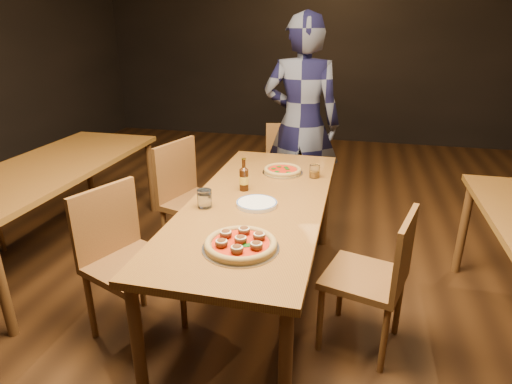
% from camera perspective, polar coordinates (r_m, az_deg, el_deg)
% --- Properties ---
extents(ground, '(9.00, 9.00, 0.00)m').
position_cam_1_polar(ground, '(2.95, 0.23, -14.60)').
color(ground, black).
extents(room_shell, '(9.00, 9.00, 9.00)m').
position_cam_1_polar(room_shell, '(2.39, 0.31, 24.27)').
color(room_shell, black).
rests_on(room_shell, ground).
extents(table_main, '(0.80, 2.00, 0.75)m').
position_cam_1_polar(table_main, '(2.61, 0.26, -2.50)').
color(table_main, brown).
rests_on(table_main, ground).
extents(table_left, '(0.80, 2.00, 0.75)m').
position_cam_1_polar(table_left, '(3.61, -25.79, 2.20)').
color(table_left, brown).
rests_on(table_left, ground).
extents(chair_main_nw, '(0.57, 0.57, 0.94)m').
position_cam_1_polar(chair_main_nw, '(2.56, -16.08, -9.27)').
color(chair_main_nw, brown).
rests_on(chair_main_nw, ground).
extents(chair_main_sw, '(0.56, 0.56, 0.97)m').
position_cam_1_polar(chair_main_sw, '(3.26, -7.57, -1.36)').
color(chair_main_sw, brown).
rests_on(chair_main_sw, ground).
extents(chair_main_e, '(0.51, 0.51, 0.88)m').
position_cam_1_polar(chair_main_e, '(2.48, 14.21, -10.84)').
color(chair_main_e, brown).
rests_on(chair_main_e, ground).
extents(chair_end, '(0.54, 0.54, 0.96)m').
position_cam_1_polar(chair_end, '(3.77, 4.82, 1.89)').
color(chair_end, brown).
rests_on(chair_end, ground).
extents(pizza_meatball, '(0.37, 0.37, 0.07)m').
position_cam_1_polar(pizza_meatball, '(2.03, -2.05, -6.89)').
color(pizza_meatball, '#B7B7BF').
rests_on(pizza_meatball, table_main).
extents(pizza_margherita, '(0.29, 0.29, 0.04)m').
position_cam_1_polar(pizza_margherita, '(3.06, 3.57, 2.91)').
color(pizza_margherita, '#B7B7BF').
rests_on(pizza_margherita, table_main).
extents(plate_stack, '(0.24, 0.24, 0.02)m').
position_cam_1_polar(plate_stack, '(2.50, 0.10, -1.56)').
color(plate_stack, white).
rests_on(plate_stack, table_main).
extents(beer_bottle, '(0.06, 0.06, 0.21)m').
position_cam_1_polar(beer_bottle, '(2.71, -1.62, 1.72)').
color(beer_bottle, black).
rests_on(beer_bottle, table_main).
extents(water_glass, '(0.08, 0.08, 0.11)m').
position_cam_1_polar(water_glass, '(2.48, -6.87, -0.87)').
color(water_glass, white).
rests_on(water_glass, table_main).
extents(amber_glass, '(0.07, 0.07, 0.09)m').
position_cam_1_polar(amber_glass, '(2.98, 7.81, 2.75)').
color(amber_glass, '#9F5D12').
rests_on(amber_glass, table_main).
extents(diner, '(0.68, 0.46, 1.85)m').
position_cam_1_polar(diner, '(3.80, 6.07, 8.95)').
color(diner, black).
rests_on(diner, ground).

